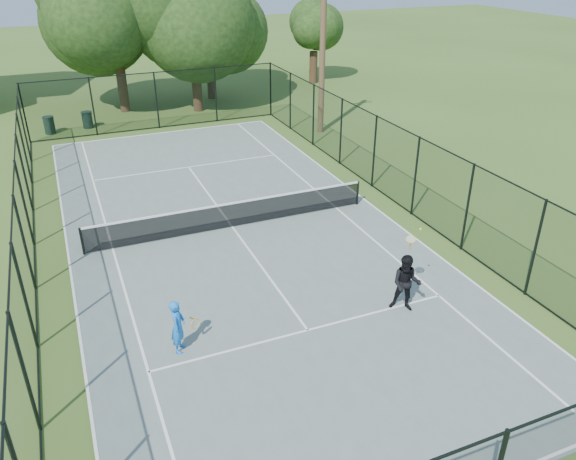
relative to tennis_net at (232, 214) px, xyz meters
name	(u,v)px	position (x,y,z in m)	size (l,w,h in m)	color
ground	(233,229)	(0.00, 0.00, -0.58)	(120.00, 120.00, 0.00)	#3E5C1F
tennis_court	(233,228)	(0.00, 0.00, -0.55)	(11.00, 24.00, 0.06)	slate
tennis_net	(232,214)	(0.00, 0.00, 0.00)	(10.08, 0.08, 0.95)	black
fence	(231,190)	(0.00, 0.00, 0.92)	(13.10, 26.10, 3.00)	black
tree_near_left	(113,16)	(-1.19, 17.19, 4.74)	(6.64, 6.64, 8.65)	#332114
tree_near_mid	(191,13)	(2.87, 15.62, 4.90)	(6.80, 6.80, 8.89)	#332114
tree_near_right	(208,20)	(4.46, 18.19, 4.18)	(5.43, 5.43, 7.49)	#332114
tree_far_right	(314,38)	(12.30, 19.62, 2.52)	(3.79, 3.79, 5.02)	#332114
trash_bin_left	(49,125)	(-5.49, 14.24, -0.12)	(0.58, 0.58, 0.91)	black
trash_bin_right	(87,120)	(-3.55, 14.52, -0.13)	(0.58, 0.58, 0.89)	black
utility_pole	(322,54)	(7.77, 9.00, 3.46)	(1.40, 0.30, 7.95)	#4C3823
player_blue	(178,326)	(-3.22, -5.88, 0.19)	(0.85, 0.61, 1.42)	blue
player_black	(406,283)	(2.82, -6.55, 0.31)	(1.03, 0.98, 2.26)	black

